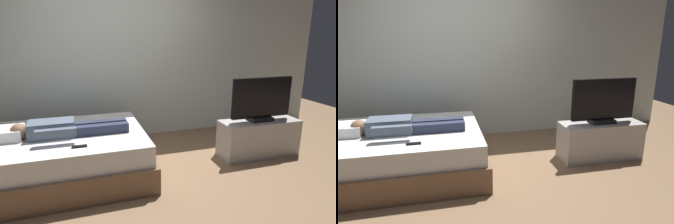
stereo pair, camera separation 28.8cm
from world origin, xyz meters
The scene contains 7 objects.
ground_plane centered at (0.00, 0.00, 0.00)m, with size 10.00×10.00×0.00m, color #8C6B4C.
back_wall centered at (0.40, 1.65, 1.40)m, with size 6.40×0.10×2.80m, color silver.
bed centered at (-0.84, 0.44, 0.26)m, with size 1.92×1.50×0.54m.
person centered at (-0.81, 0.36, 0.62)m, with size 1.26×0.46×0.18m.
remote centered at (-0.66, -0.05, 0.55)m, with size 0.15×0.04×0.02m, color black.
tv_stand centered at (1.72, 0.30, 0.25)m, with size 1.10×0.40×0.50m, color #B7B2AD.
tv centered at (1.72, 0.30, 0.78)m, with size 0.88×0.20×0.59m.
Camera 1 is at (-0.63, -2.88, 1.65)m, focal length 30.62 mm.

